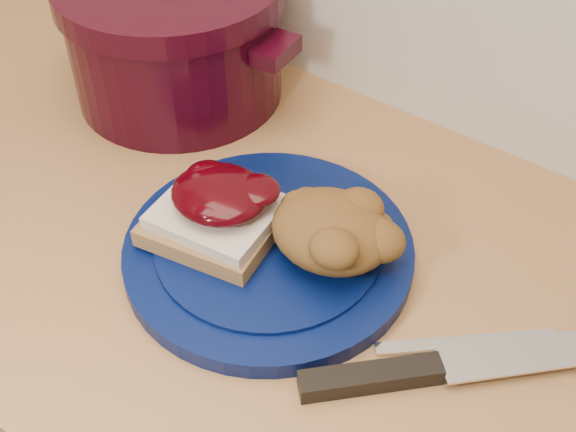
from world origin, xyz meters
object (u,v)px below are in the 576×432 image
Objects in this scene: plate at (269,251)px; pepper_grinder at (190,24)px; dutch_oven at (175,36)px; butter_knife at (467,342)px; chef_knife at (421,370)px.

pepper_grinder reaches higher than plate.
dutch_oven reaches higher than plate.
butter_knife is at bearing -21.44° from pepper_grinder.
dutch_oven is 2.72× the size of pepper_grinder.
dutch_oven is at bearing 110.92° from chef_knife.
plate is at bearing -31.26° from dutch_oven.
butter_knife is at bearing -16.51° from dutch_oven.
pepper_grinder reaches higher than butter_knife.
pepper_grinder is (-0.51, 0.26, 0.05)m from chef_knife.
plate is 0.34m from dutch_oven.
plate is 0.22m from butter_knife.
chef_knife reaches higher than butter_knife.
dutch_oven is at bearing -62.25° from pepper_grinder.
dutch_oven is at bearing 121.29° from butter_knife.
dutch_oven is (-0.49, 0.15, 0.08)m from butter_knife.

